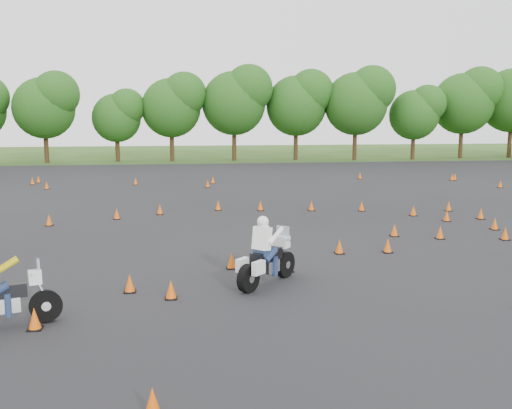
{
  "coord_description": "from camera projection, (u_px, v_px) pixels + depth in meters",
  "views": [
    {
      "loc": [
        -2.81,
        -16.74,
        4.47
      ],
      "look_at": [
        0.0,
        4.0,
        1.2
      ],
      "focal_mm": 40.0,
      "sensor_mm": 36.0,
      "label": 1
    }
  ],
  "objects": [
    {
      "name": "ground",
      "position": [
        274.0,
        263.0,
        17.45
      ],
      "size": [
        140.0,
        140.0,
        0.0
      ],
      "primitive_type": "plane",
      "color": "#2D5119",
      "rests_on": "ground"
    },
    {
      "name": "asphalt_pad",
      "position": [
        249.0,
        226.0,
        23.33
      ],
      "size": [
        62.0,
        62.0,
        0.0
      ],
      "primitive_type": "plane",
      "color": "black",
      "rests_on": "ground"
    },
    {
      "name": "treeline",
      "position": [
        233.0,
        113.0,
        51.27
      ],
      "size": [
        86.86,
        32.44,
        10.57
      ],
      "color": "#214D16",
      "rests_on": "ground"
    },
    {
      "name": "traffic_cones",
      "position": [
        250.0,
        222.0,
        22.86
      ],
      "size": [
        36.8,
        33.27,
        0.45
      ],
      "color": "#E25409",
      "rests_on": "asphalt_pad"
    },
    {
      "name": "rider_yellow",
      "position": [
        3.0,
        288.0,
        11.95
      ],
      "size": [
        2.43,
        1.4,
        1.8
      ],
      "primitive_type": null,
      "rotation": [
        0.0,
        0.0,
        0.32
      ],
      "color": "gold",
      "rests_on": "ground"
    },
    {
      "name": "rider_white",
      "position": [
        267.0,
        250.0,
        15.11
      ],
      "size": [
        2.22,
        2.29,
        1.88
      ],
      "primitive_type": null,
      "rotation": [
        0.0,
        0.0,
        0.81
      ],
      "color": "white",
      "rests_on": "ground"
    }
  ]
}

